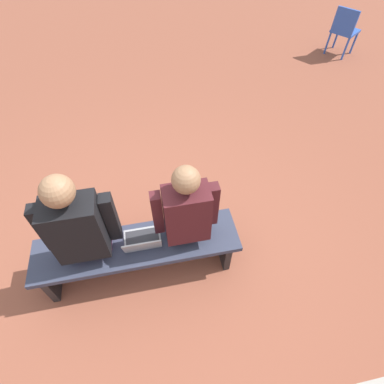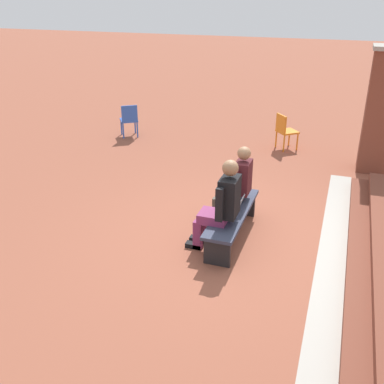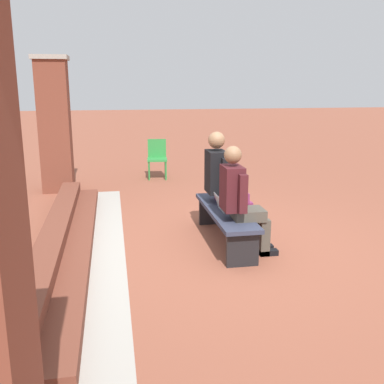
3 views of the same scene
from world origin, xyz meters
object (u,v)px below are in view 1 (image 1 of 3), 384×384
Objects in this scene: person_adult at (82,226)px; plastic_chair_far_left at (345,29)px; person_student at (185,212)px; laptop at (143,241)px; bench at (138,250)px.

plastic_chair_far_left is (-4.48, -3.69, -0.26)m from person_adult.
person_student reaches higher than laptop.
person_student reaches higher than bench.
bench is 1.28× the size of person_adult.
plastic_chair_far_left is at bearing -136.95° from laptop.
person_adult is 4.41× the size of laptop.
laptop is 5.53m from plastic_chair_far_left.
person_student is 1.59× the size of plastic_chair_far_left.
person_student is 0.94× the size of person_adult.
person_adult reaches higher than laptop.
person_adult reaches higher than bench.
person_student reaches higher than plastic_chair_far_left.
plastic_chair_far_left is (-4.10, -3.76, 0.13)m from bench.
bench is 1.35× the size of person_student.
laptop is at bearing 169.33° from person_adult.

